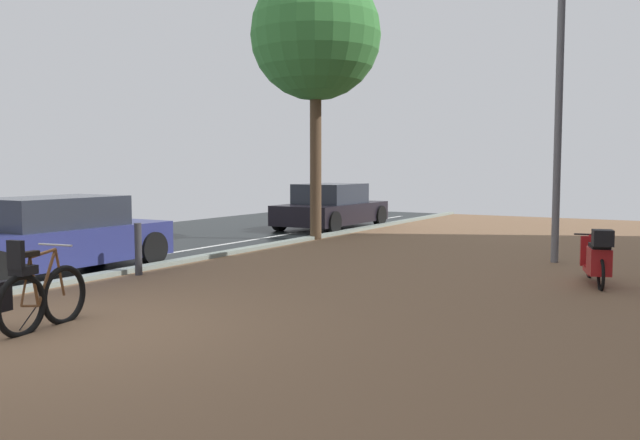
{
  "coord_description": "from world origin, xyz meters",
  "views": [
    {
      "loc": [
        6.29,
        -4.87,
        1.84
      ],
      "look_at": [
        1.77,
        2.86,
        1.12
      ],
      "focal_mm": 37.84,
      "sensor_mm": 36.0,
      "label": 1
    }
  ],
  "objects": [
    {
      "name": "ground",
      "position": [
        1.43,
        0.0,
        -0.02
      ],
      "size": [
        21.0,
        40.0,
        0.13
      ],
      "color": "black"
    },
    {
      "name": "bicycle_foreground",
      "position": [
        -0.25,
        -0.01,
        0.39
      ],
      "size": [
        0.59,
        1.36,
        1.08
      ],
      "color": "black",
      "rests_on": "ground"
    },
    {
      "name": "scooter_extra",
      "position": [
        4.79,
        6.15,
        0.42
      ],
      "size": [
        0.76,
        1.64,
        0.93
      ],
      "color": "black",
      "rests_on": "ground"
    },
    {
      "name": "parked_car_near",
      "position": [
        -3.48,
        2.72,
        0.62
      ],
      "size": [
        1.78,
        4.25,
        1.31
      ],
      "color": "navy",
      "rests_on": "ground"
    },
    {
      "name": "parked_car_far",
      "position": [
        -3.46,
        12.47,
        0.61
      ],
      "size": [
        1.95,
        3.98,
        1.32
      ],
      "color": "black",
      "rests_on": "ground"
    },
    {
      "name": "lamp_post",
      "position": [
        3.71,
        8.43,
        3.21
      ],
      "size": [
        0.2,
        0.52,
        5.78
      ],
      "color": "slate",
      "rests_on": "ground"
    },
    {
      "name": "street_tree",
      "position": [
        -2.33,
        9.65,
        5.04
      ],
      "size": [
        3.22,
        3.22,
        6.68
      ],
      "color": "brown",
      "rests_on": "ground"
    },
    {
      "name": "bollard_far",
      "position": [
        -2.05,
        3.32,
        0.44
      ],
      "size": [
        0.12,
        0.12,
        0.88
      ],
      "color": "#38383D",
      "rests_on": "ground"
    }
  ]
}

